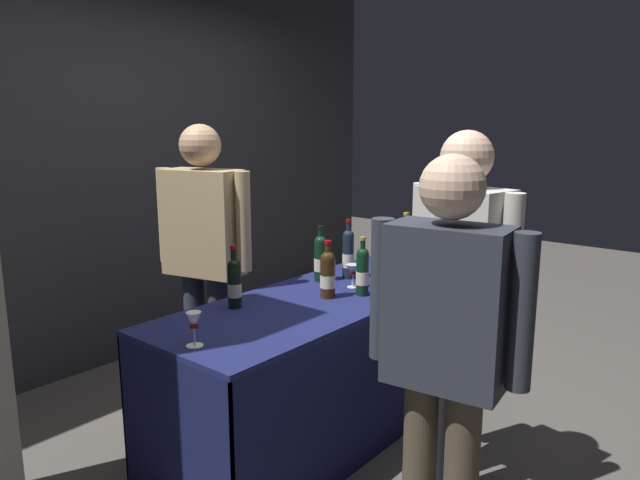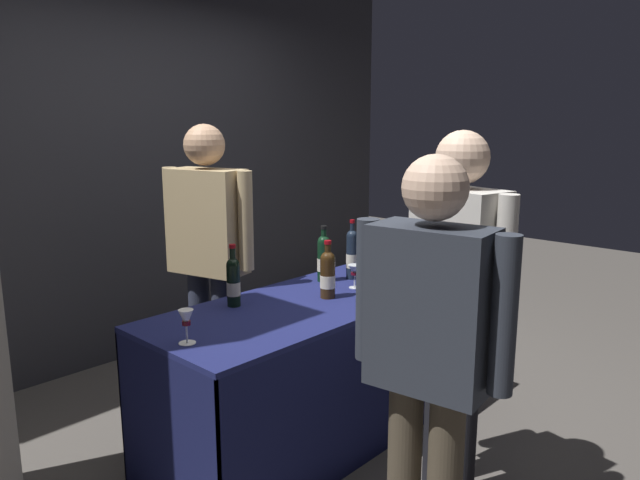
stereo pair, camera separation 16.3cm
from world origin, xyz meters
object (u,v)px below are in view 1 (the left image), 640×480
(featured_wine_bottle, at_px, (382,261))
(wine_glass_near_taster, at_px, (353,271))
(wine_glass_near_vendor, at_px, (377,246))
(wine_glass_mid, at_px, (194,322))
(display_bottle_0, at_px, (348,253))
(taster_foreground_right, at_px, (445,343))
(tasting_table, at_px, (320,340))
(vendor_presenter, at_px, (204,244))

(featured_wine_bottle, xyz_separation_m, wine_glass_near_taster, (-0.17, 0.07, -0.03))
(wine_glass_near_vendor, distance_m, wine_glass_mid, 1.69)
(wine_glass_near_vendor, distance_m, wine_glass_near_taster, 0.63)
(display_bottle_0, relative_size, taster_foreground_right, 0.22)
(tasting_table, xyz_separation_m, wine_glass_near_taster, (0.25, -0.02, 0.32))
(vendor_presenter, bearing_deg, taster_foreground_right, -25.38)
(tasting_table, distance_m, wine_glass_near_taster, 0.41)
(vendor_presenter, relative_size, taster_foreground_right, 1.06)
(tasting_table, height_order, wine_glass_near_taster, wine_glass_near_taster)
(featured_wine_bottle, relative_size, wine_glass_mid, 2.04)
(featured_wine_bottle, bearing_deg, tasting_table, 167.81)
(tasting_table, height_order, display_bottle_0, display_bottle_0)
(display_bottle_0, relative_size, wine_glass_near_vendor, 2.52)
(featured_wine_bottle, bearing_deg, vendor_presenter, 129.70)
(wine_glass_mid, xyz_separation_m, wine_glass_near_taster, (1.09, 0.02, -0.01))
(tasting_table, relative_size, wine_glass_mid, 13.18)
(wine_glass_mid, relative_size, taster_foreground_right, 0.09)
(tasting_table, xyz_separation_m, taster_foreground_right, (-0.53, -0.99, 0.39))
(featured_wine_bottle, xyz_separation_m, taster_foreground_right, (-0.96, -0.89, 0.03))
(wine_glass_mid, distance_m, wine_glass_near_taster, 1.09)
(wine_glass_mid, xyz_separation_m, vendor_presenter, (0.64, 0.70, 0.12))
(display_bottle_0, bearing_deg, featured_wine_bottle, -80.64)
(featured_wine_bottle, distance_m, taster_foreground_right, 1.31)
(tasting_table, distance_m, display_bottle_0, 0.56)
(featured_wine_bottle, bearing_deg, wine_glass_near_taster, 157.15)
(featured_wine_bottle, height_order, wine_glass_mid, featured_wine_bottle)
(wine_glass_mid, bearing_deg, wine_glass_near_taster, 1.03)
(featured_wine_bottle, bearing_deg, wine_glass_near_vendor, 36.92)
(taster_foreground_right, bearing_deg, display_bottle_0, -47.25)
(wine_glass_near_taster, distance_m, taster_foreground_right, 1.25)
(display_bottle_0, bearing_deg, vendor_presenter, 137.31)
(wine_glass_near_vendor, bearing_deg, display_bottle_0, -167.55)
(tasting_table, xyz_separation_m, wine_glass_near_vendor, (0.84, 0.21, 0.33))
(featured_wine_bottle, height_order, display_bottle_0, display_bottle_0)
(wine_glass_near_vendor, bearing_deg, tasting_table, -165.62)
(featured_wine_bottle, xyz_separation_m, wine_glass_near_vendor, (0.41, 0.31, -0.02))
(featured_wine_bottle, height_order, wine_glass_near_taster, featured_wine_bottle)
(featured_wine_bottle, distance_m, wine_glass_mid, 1.27)
(featured_wine_bottle, distance_m, wine_glass_near_taster, 0.19)
(display_bottle_0, relative_size, wine_glass_mid, 2.40)
(wine_glass_near_taster, bearing_deg, display_bottle_0, 44.42)
(vendor_presenter, bearing_deg, featured_wine_bottle, 25.64)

